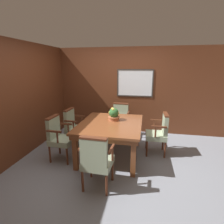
{
  "coord_description": "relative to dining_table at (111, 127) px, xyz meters",
  "views": [
    {
      "loc": [
        0.8,
        -3.21,
        1.93
      ],
      "look_at": [
        0.1,
        0.38,
        0.96
      ],
      "focal_mm": 28.0,
      "sensor_mm": 36.0,
      "label": 1
    }
  ],
  "objects": [
    {
      "name": "ground_plane",
      "position": [
        -0.1,
        -0.23,
        -0.67
      ],
      "size": [
        14.0,
        14.0,
        0.0
      ],
      "primitive_type": "plane",
      "color": "gray"
    },
    {
      "name": "chair_head_near",
      "position": [
        -0.0,
        -1.09,
        -0.14
      ],
      "size": [
        0.52,
        0.46,
        0.94
      ],
      "rotation": [
        0.0,
        0.0,
        3.1
      ],
      "color": "#562B19",
      "rests_on": "ground_plane"
    },
    {
      "name": "potted_plant",
      "position": [
        0.03,
        0.21,
        0.22
      ],
      "size": [
        0.25,
        0.25,
        0.29
      ],
      "color": "#B2603D",
      "rests_on": "dining_table"
    },
    {
      "name": "dining_table",
      "position": [
        0.0,
        0.0,
        0.0
      ],
      "size": [
        1.29,
        1.52,
        0.76
      ],
      "color": "brown",
      "rests_on": "ground_plane"
    },
    {
      "name": "chair_head_far",
      "position": [
        0.03,
        1.14,
        -0.14
      ],
      "size": [
        0.52,
        0.47,
        0.94
      ],
      "rotation": [
        0.0,
        0.0,
        -0.06
      ],
      "color": "#562B19",
      "rests_on": "ground_plane"
    },
    {
      "name": "chair_right_far",
      "position": [
        1.03,
        0.33,
        -0.14
      ],
      "size": [
        0.46,
        0.51,
        0.94
      ],
      "rotation": [
        0.0,
        0.0,
        -1.54
      ],
      "color": "#562B19",
      "rests_on": "ground_plane"
    },
    {
      "name": "wall_back",
      "position": [
        -0.09,
        1.65,
        0.56
      ],
      "size": [
        7.2,
        0.08,
        2.45
      ],
      "color": "#5B2D19",
      "rests_on": "ground_plane"
    },
    {
      "name": "wall_left",
      "position": [
        -1.89,
        -0.23,
        0.56
      ],
      "size": [
        0.06,
        7.2,
        2.45
      ],
      "color": "#5B2D19",
      "rests_on": "ground_plane"
    },
    {
      "name": "chair_left_near",
      "position": [
        -1.03,
        -0.33,
        -0.14
      ],
      "size": [
        0.46,
        0.51,
        0.94
      ],
      "rotation": [
        0.0,
        0.0,
        1.55
      ],
      "color": "#562B19",
      "rests_on": "ground_plane"
    },
    {
      "name": "chair_left_far",
      "position": [
        -0.98,
        0.33,
        -0.14
      ],
      "size": [
        0.46,
        0.51,
        0.94
      ],
      "rotation": [
        0.0,
        0.0,
        1.53
      ],
      "color": "#562B19",
      "rests_on": "ground_plane"
    }
  ]
}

